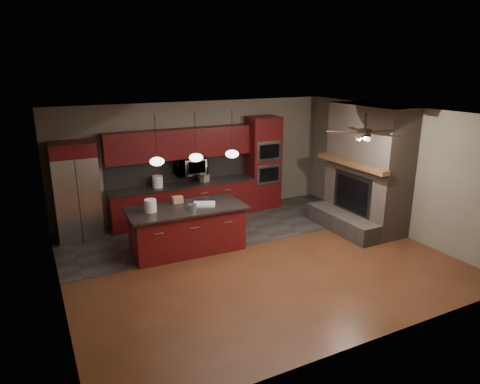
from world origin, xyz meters
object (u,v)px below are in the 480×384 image
kitchen_island (187,229)px  cardboard_box (177,200)px  oven_tower (263,163)px  refrigerator (76,191)px  paint_can (192,207)px  counter_box (205,178)px  paint_tray (204,204)px  counter_bucket (158,181)px  microwave (190,166)px  white_bucket (150,206)px

kitchen_island → cardboard_box: cardboard_box is taller
oven_tower → refrigerator: 4.60m
paint_can → cardboard_box: (-0.11, 0.57, 0.01)m
oven_tower → counter_box: oven_tower is taller
paint_tray → cardboard_box: (-0.43, 0.40, 0.04)m
oven_tower → counter_bucket: 2.81m
kitchen_island → counter_box: 2.08m
counter_bucket → oven_tower: bearing=-0.2°
oven_tower → microwave: size_ratio=3.25×
microwave → paint_can: size_ratio=4.23×
white_bucket → paint_can: white_bucket is taller
microwave → kitchen_island: bearing=-113.0°
kitchen_island → paint_tray: (0.37, -0.04, 0.48)m
oven_tower → paint_can: 3.32m
paint_can → paint_tray: paint_can is taller
refrigerator → cardboard_box: (1.80, -1.30, -0.07)m
oven_tower → refrigerator: oven_tower is taller
oven_tower → white_bucket: bearing=-154.0°
microwave → cardboard_box: 1.68m
refrigerator → kitchen_island: 2.56m
white_bucket → counter_box: bearing=42.4°
paint_can → microwave: bearing=70.4°
refrigerator → cardboard_box: bearing=-35.9°
microwave → paint_can: (-0.71, -2.00, -0.32)m
refrigerator → white_bucket: refrigerator is taller
paint_tray → counter_box: size_ratio=2.13×
microwave → cardboard_box: bearing=-119.8°
kitchen_island → white_bucket: size_ratio=9.67×
oven_tower → kitchen_island: bearing=-147.6°
white_bucket → cardboard_box: size_ratio=1.17×
white_bucket → cardboard_box: white_bucket is taller
refrigerator → cardboard_box: refrigerator is taller
refrigerator → counter_box: size_ratio=10.36×
oven_tower → counter_box: bearing=-178.5°
kitchen_island → counter_bucket: 1.84m
refrigerator → paint_tray: 2.80m
white_bucket → paint_can: size_ratio=1.41×
microwave → oven_tower: bearing=-1.7°
oven_tower → paint_can: bearing=-144.1°
counter_bucket → counter_box: counter_bucket is taller
oven_tower → cardboard_box: size_ratio=11.44×
oven_tower → microwave: (-1.98, 0.06, 0.11)m
oven_tower → paint_tray: oven_tower is taller
paint_can → kitchen_island: bearing=103.5°
paint_tray → paint_can: bearing=-127.5°
oven_tower → counter_bucket: bearing=179.8°
paint_tray → counter_bucket: counter_bucket is taller
kitchen_island → paint_tray: paint_tray is taller
kitchen_island → counter_box: bearing=58.9°
counter_bucket → cardboard_box: bearing=-89.6°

